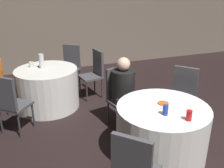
{
  "coord_description": "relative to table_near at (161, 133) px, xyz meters",
  "views": [
    {
      "loc": [
        -1.6,
        -2.48,
        2.18
      ],
      "look_at": [
        -0.47,
        0.62,
        0.85
      ],
      "focal_mm": 40.0,
      "sensor_mm": 36.0,
      "label": 1
    }
  ],
  "objects": [
    {
      "name": "bottle_far",
      "position": [
        -1.27,
        2.1,
        0.51
      ],
      "size": [
        0.09,
        0.09,
        0.26
      ],
      "color": "silver",
      "rests_on": "table_far"
    },
    {
      "name": "table_far",
      "position": [
        -1.21,
        2.02,
        0.0
      ],
      "size": [
        1.12,
        1.12,
        0.75
      ],
      "color": "white",
      "rests_on": "ground_plane"
    },
    {
      "name": "cup_far",
      "position": [
        -1.45,
        2.23,
        0.42
      ],
      "size": [
        0.08,
        0.08,
        0.1
      ],
      "color": "silver",
      "rests_on": "table_far"
    },
    {
      "name": "pizza_plate_near",
      "position": [
        0.04,
        0.07,
        0.38
      ],
      "size": [
        0.26,
        0.26,
        0.02
      ],
      "color": "white",
      "rests_on": "table_near"
    },
    {
      "name": "chair_near_north",
      "position": [
        -0.19,
        0.99,
        0.19
      ],
      "size": [
        0.47,
        0.47,
        0.96
      ],
      "rotation": [
        0.0,
        0.0,
        -2.95
      ],
      "color": "#47474C",
      "rests_on": "ground_plane"
    },
    {
      "name": "soda_can_blue",
      "position": [
        -0.09,
        -0.18,
        0.44
      ],
      "size": [
        0.07,
        0.07,
        0.12
      ],
      "color": "#1E38A5",
      "rests_on": "table_near"
    },
    {
      "name": "wall_back",
      "position": [
        0.04,
        4.24,
        1.03
      ],
      "size": [
        16.0,
        0.06,
        2.8
      ],
      "color": "gray",
      "rests_on": "ground_plane"
    },
    {
      "name": "chair_far_southwest",
      "position": [
        -1.84,
        1.27,
        0.19
      ],
      "size": [
        0.56,
        0.56,
        0.96
      ],
      "rotation": [
        0.0,
        0.0,
        -0.69
      ],
      "color": "#47474C",
      "rests_on": "ground_plane"
    },
    {
      "name": "chair_far_east",
      "position": [
        -0.25,
        2.2,
        0.19
      ],
      "size": [
        0.47,
        0.47,
        0.96
      ],
      "rotation": [
        0.0,
        0.0,
        -4.53
      ],
      "color": "#47474C",
      "rests_on": "ground_plane"
    },
    {
      "name": "chair_near_northeast",
      "position": [
        0.76,
        0.65,
        0.19
      ],
      "size": [
        0.56,
        0.56,
        0.96
      ],
      "rotation": [
        0.0,
        0.0,
        -4.01
      ],
      "color": "#47474C",
      "rests_on": "ground_plane"
    },
    {
      "name": "table_near",
      "position": [
        0.0,
        0.0,
        0.0
      ],
      "size": [
        1.17,
        1.17,
        0.75
      ],
      "color": "white",
      "rests_on": "ground_plane"
    },
    {
      "name": "soda_can_red",
      "position": [
        0.1,
        -0.38,
        0.44
      ],
      "size": [
        0.07,
        0.07,
        0.12
      ],
      "color": "red",
      "rests_on": "table_near"
    },
    {
      "name": "ground_plane",
      "position": [
        0.04,
        0.09,
        -0.37
      ],
      "size": [
        16.0,
        16.0,
        0.0
      ],
      "primitive_type": "plane",
      "color": "black"
    },
    {
      "name": "chair_far_northeast",
      "position": [
        -0.62,
        2.8,
        0.19
      ],
      "size": [
        0.56,
        0.56,
        0.96
      ],
      "rotation": [
        0.0,
        0.0,
        -3.79
      ],
      "color": "#47474C",
      "rests_on": "ground_plane"
    },
    {
      "name": "person_black_shirt",
      "position": [
        -0.16,
        0.83,
        0.23
      ],
      "size": [
        0.4,
        0.51,
        1.17
      ],
      "rotation": [
        0.0,
        0.0,
        -2.95
      ],
      "color": "#33384C",
      "rests_on": "ground_plane"
    }
  ]
}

